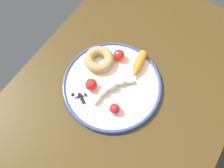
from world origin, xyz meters
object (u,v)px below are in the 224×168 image
at_px(tomato_near, 91,85).
at_px(carrot_orange, 138,65).
at_px(blueberry_pile, 80,97).
at_px(tomato_mid, 115,109).
at_px(banana, 113,88).
at_px(plate, 112,84).
at_px(dining_table, 125,99).
at_px(donut, 99,59).
at_px(tomato_far, 119,55).

bearing_deg(tomato_near, carrot_orange, -31.73).
bearing_deg(blueberry_pile, tomato_mid, -78.90).
bearing_deg(banana, blueberry_pile, 138.49).
distance_m(plate, blueberry_pile, 0.12).
height_order(tomato_near, tomato_mid, tomato_near).
relative_size(plate, carrot_orange, 3.13).
relative_size(carrot_orange, tomato_mid, 3.25).
xyz_separation_m(dining_table, donut, (0.03, 0.14, 0.13)).
bearing_deg(plate, blueberry_pile, 147.72).
xyz_separation_m(carrot_orange, tomato_far, (-0.00, 0.08, 0.00)).
height_order(banana, blueberry_pile, banana).
bearing_deg(dining_table, donut, 76.98).
bearing_deg(plate, tomato_far, 18.90).
distance_m(dining_table, carrot_orange, 0.16).
height_order(donut, tomato_mid, same).
bearing_deg(blueberry_pile, dining_table, -43.09).
bearing_deg(tomato_near, blueberry_pile, 169.03).
bearing_deg(tomato_mid, plate, 37.54).
height_order(tomato_near, tomato_far, tomato_near).
relative_size(plate, banana, 2.22).
distance_m(carrot_orange, tomato_far, 0.08).
xyz_separation_m(donut, blueberry_pile, (-0.15, -0.02, -0.01)).
relative_size(donut, blueberry_pile, 2.02).
height_order(dining_table, tomato_mid, tomato_mid).
bearing_deg(tomato_near, dining_table, -56.77).
relative_size(dining_table, donut, 9.83).
xyz_separation_m(plate, tomato_mid, (-0.08, -0.06, 0.02)).
bearing_deg(blueberry_pile, plate, -32.28).
height_order(carrot_orange, tomato_near, tomato_near).
height_order(plate, tomato_near, tomato_near).
bearing_deg(carrot_orange, donut, 113.63).
xyz_separation_m(tomato_mid, tomato_far, (0.18, 0.10, 0.00)).
distance_m(plate, banana, 0.02).
bearing_deg(tomato_far, plate, -161.10).
bearing_deg(carrot_orange, tomato_far, 92.64).
distance_m(dining_table, plate, 0.13).
distance_m(tomato_near, tomato_far, 0.15).
distance_m(dining_table, tomato_far, 0.18).
distance_m(dining_table, blueberry_pile, 0.21).
xyz_separation_m(banana, tomato_near, (-0.03, 0.07, 0.01)).
bearing_deg(donut, banana, -123.37).
bearing_deg(tomato_far, blueberry_pile, 172.15).
xyz_separation_m(carrot_orange, donut, (-0.06, 0.13, 0.00)).
xyz_separation_m(carrot_orange, tomato_mid, (-0.19, -0.02, 0.00)).
distance_m(banana, blueberry_pile, 0.12).
bearing_deg(blueberry_pile, tomato_near, -10.97).
bearing_deg(banana, tomato_near, 116.41).
relative_size(plate, blueberry_pile, 6.49).
xyz_separation_m(plate, carrot_orange, (0.11, -0.04, 0.02)).
height_order(carrot_orange, tomato_mid, tomato_mid).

